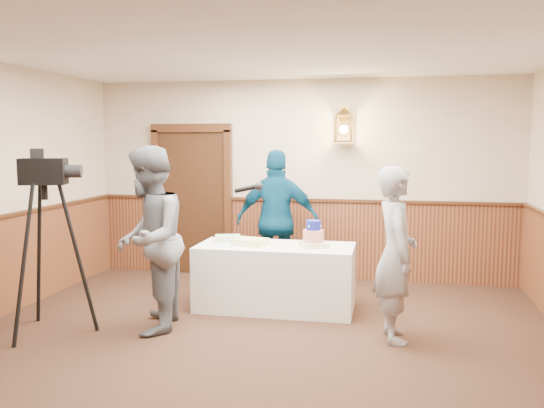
# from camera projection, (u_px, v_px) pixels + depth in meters

# --- Properties ---
(ground) EXTENTS (7.00, 7.00, 0.00)m
(ground) POSITION_uv_depth(u_px,v_px,m) (238.00, 373.00, 4.85)
(ground) COLOR black
(ground) RESTS_ON ground
(room_shell) EXTENTS (6.02, 7.02, 2.81)m
(room_shell) POSITION_uv_depth(u_px,v_px,m) (244.00, 189.00, 5.14)
(room_shell) COLOR #BAA88C
(room_shell) RESTS_ON ground
(display_table) EXTENTS (1.80, 0.80, 0.75)m
(display_table) POSITION_uv_depth(u_px,v_px,m) (275.00, 277.00, 6.67)
(display_table) COLOR white
(display_table) RESTS_ON ground
(tiered_cake) EXTENTS (0.38, 0.38, 0.30)m
(tiered_cake) POSITION_uv_depth(u_px,v_px,m) (313.00, 236.00, 6.52)
(tiered_cake) COLOR beige
(tiered_cake) RESTS_ON display_table
(sheet_cake_yellow) EXTENTS (0.42, 0.35, 0.07)m
(sheet_cake_yellow) POSITION_uv_depth(u_px,v_px,m) (250.00, 242.00, 6.63)
(sheet_cake_yellow) COLOR #D9DA82
(sheet_cake_yellow) RESTS_ON display_table
(sheet_cake_green) EXTENTS (0.36, 0.32, 0.07)m
(sheet_cake_green) POSITION_uv_depth(u_px,v_px,m) (228.00, 238.00, 6.88)
(sheet_cake_green) COLOR #A5C68C
(sheet_cake_green) RESTS_ON display_table
(interviewer) EXTENTS (1.62, 1.05, 1.90)m
(interviewer) POSITION_uv_depth(u_px,v_px,m) (149.00, 240.00, 5.84)
(interviewer) COLOR slate
(interviewer) RESTS_ON ground
(baker) EXTENTS (0.52, 0.69, 1.71)m
(baker) POSITION_uv_depth(u_px,v_px,m) (395.00, 254.00, 5.58)
(baker) COLOR gray
(baker) RESTS_ON ground
(assistant_p) EXTENTS (1.10, 0.50, 1.84)m
(assistant_p) POSITION_uv_depth(u_px,v_px,m) (278.00, 221.00, 7.46)
(assistant_p) COLOR navy
(assistant_p) RESTS_ON ground
(tv_camera_rig) EXTENTS (0.70, 0.65, 1.78)m
(tv_camera_rig) POSITION_uv_depth(u_px,v_px,m) (47.00, 256.00, 5.79)
(tv_camera_rig) COLOR black
(tv_camera_rig) RESTS_ON ground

